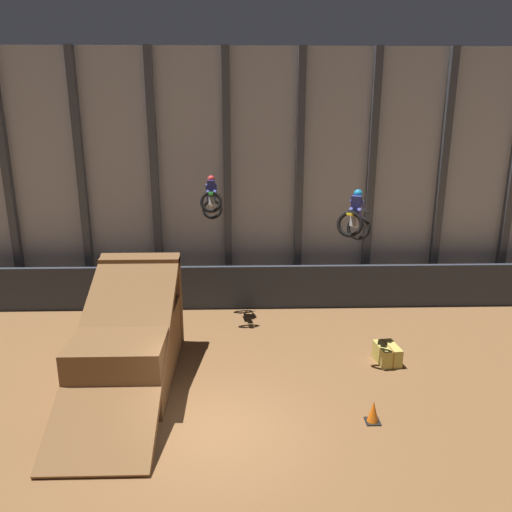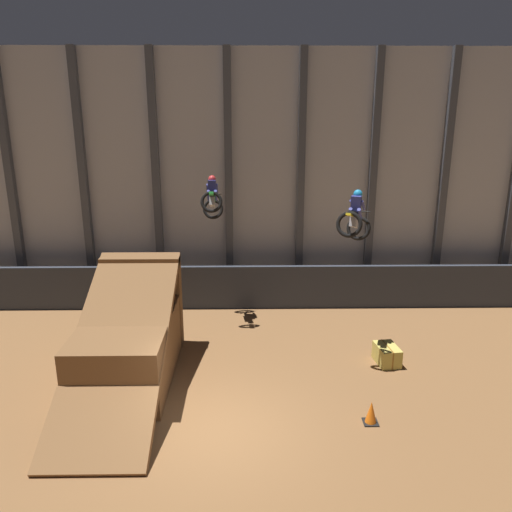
{
  "view_description": "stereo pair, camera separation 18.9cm",
  "coord_description": "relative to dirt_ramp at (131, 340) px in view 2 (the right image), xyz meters",
  "views": [
    {
      "loc": [
        0.57,
        -10.23,
        7.33
      ],
      "look_at": [
        0.99,
        5.0,
        2.89
      ],
      "focal_mm": 35.0,
      "sensor_mm": 36.0,
      "label": 1
    },
    {
      "loc": [
        0.75,
        -10.23,
        7.33
      ],
      "look_at": [
        0.99,
        5.0,
        2.89
      ],
      "focal_mm": 35.0,
      "sensor_mm": 36.0,
      "label": 2
    }
  ],
  "objects": [
    {
      "name": "ground_plane",
      "position": [
        2.63,
        -2.81,
        -1.05
      ],
      "size": [
        60.0,
        60.0,
        0.0
      ],
      "primitive_type": "plane",
      "color": "brown"
    },
    {
      "name": "arena_back_wall",
      "position": [
        2.63,
        6.24,
        3.74
      ],
      "size": [
        32.0,
        0.4,
        9.58
      ],
      "color": "#A3A8B2",
      "rests_on": "ground_plane"
    },
    {
      "name": "lower_barrier",
      "position": [
        2.63,
        4.92,
        -0.21
      ],
      "size": [
        31.36,
        0.2,
        1.69
      ],
      "color": "#2D333D",
      "rests_on": "ground_plane"
    },
    {
      "name": "dirt_ramp",
      "position": [
        0.0,
        0.0,
        0.0
      ],
      "size": [
        2.45,
        6.48,
        3.16
      ],
      "color": "brown",
      "rests_on": "ground_plane"
    },
    {
      "name": "rider_bike_left_air",
      "position": [
        2.13,
        4.08,
        3.34
      ],
      "size": [
        0.79,
        1.7,
        1.65
      ],
      "rotation": [
        -0.36,
        0.0,
        0.04
      ],
      "color": "black"
    },
    {
      "name": "rider_bike_right_air",
      "position": [
        6.44,
        0.94,
        3.31
      ],
      "size": [
        1.34,
        1.81,
        1.62
      ],
      "rotation": [
        -0.29,
        0.0,
        -0.42
      ],
      "color": "black"
    },
    {
      "name": "traffic_cone_near_ramp",
      "position": [
        6.34,
        -2.53,
        -0.77
      ],
      "size": [
        0.36,
        0.36,
        0.58
      ],
      "color": "black",
      "rests_on": "ground_plane"
    },
    {
      "name": "hay_bale_trackside",
      "position": [
        7.53,
        0.46,
        -0.77
      ],
      "size": [
        0.71,
        0.97,
        0.57
      ],
      "rotation": [
        0.0,
        0.0,
        1.7
      ],
      "color": "#CCB751",
      "rests_on": "ground_plane"
    }
  ]
}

